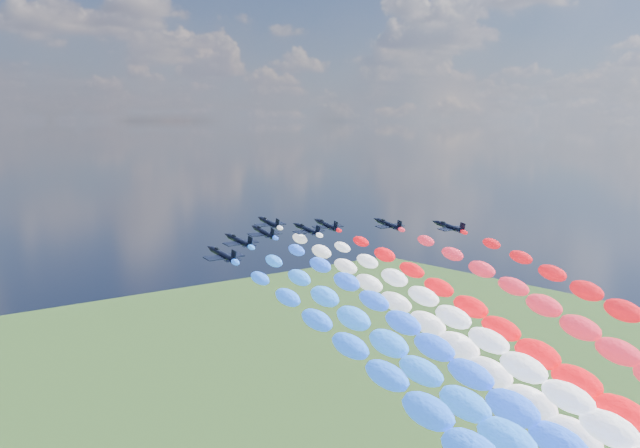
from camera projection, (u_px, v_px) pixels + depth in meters
jet_0 at (223, 255)px, 140.40m from camera, size 8.20×11.04×4.08m
jet_1 at (239, 241)px, 156.48m from camera, size 8.50×11.25×4.08m
trail_1 at (441, 405)px, 114.91m from camera, size 6.60×111.79×42.07m
jet_2 at (264, 232)px, 168.95m from camera, size 8.44×11.21×4.08m
trail_2 at (454, 378)px, 127.37m from camera, size 6.60×111.79×42.07m
jet_3 at (307, 230)px, 172.78m from camera, size 8.30×11.11×4.08m
trail_3 at (506, 370)px, 131.20m from camera, size 6.60×111.79×42.07m
jet_4 at (269, 223)px, 184.57m from camera, size 8.35×11.15×4.08m
trail_4 at (440, 350)px, 143.00m from camera, size 6.60×111.79×42.07m
jet_5 at (327, 225)px, 180.49m from camera, size 8.56×11.30×4.08m
trail_5 at (520, 356)px, 138.91m from camera, size 6.60×111.79×42.07m
jet_6 at (389, 224)px, 181.47m from camera, size 7.89×10.82×4.08m
trail_6 at (599, 355)px, 139.89m from camera, size 6.60×111.79×42.07m
jet_7 at (450, 227)px, 177.31m from camera, size 8.61×11.33×4.08m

